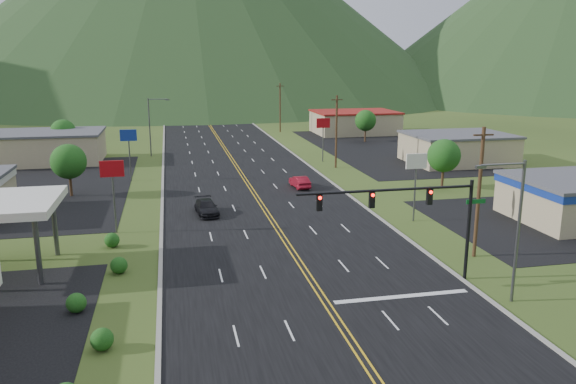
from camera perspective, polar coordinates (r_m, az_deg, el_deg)
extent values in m
cylinder|color=black|center=(40.06, 17.84, -3.72)|extent=(0.24, 0.24, 7.00)
cylinder|color=black|center=(36.68, 10.01, 0.20)|extent=(12.00, 0.18, 0.18)
cube|color=#0C591E|center=(39.74, 18.55, -0.92)|extent=(1.40, 0.06, 0.30)
cube|color=black|center=(38.03, 14.18, -0.47)|extent=(0.35, 0.28, 1.05)
sphere|color=#FF0C05|center=(37.79, 14.32, -0.02)|extent=(0.22, 0.22, 0.22)
cube|color=black|center=(36.47, 8.52, -0.80)|extent=(0.35, 0.28, 1.05)
sphere|color=#FF0C05|center=(36.22, 8.63, -0.33)|extent=(0.22, 0.22, 0.22)
cube|color=black|center=(35.42, 3.20, -1.09)|extent=(0.35, 0.28, 1.05)
sphere|color=#FF0C05|center=(35.16, 3.28, -0.61)|extent=(0.22, 0.22, 0.22)
cylinder|color=#59595E|center=(37.07, 22.33, -3.85)|extent=(0.20, 0.20, 9.00)
cylinder|color=#59595E|center=(35.31, 21.01, 2.64)|extent=(2.88, 0.12, 0.12)
cube|color=#59595E|center=(34.57, 18.99, 2.42)|extent=(0.60, 0.25, 0.18)
cylinder|color=#59595E|center=(89.73, -13.88, 6.38)|extent=(0.20, 0.20, 9.00)
cylinder|color=#59595E|center=(89.30, -13.10, 9.17)|extent=(2.88, 0.12, 0.12)
cube|color=#59595E|center=(89.29, -12.16, 9.15)|extent=(0.60, 0.25, 0.18)
cylinder|color=#59595E|center=(41.02, -24.09, -5.33)|extent=(0.36, 0.36, 5.00)
cylinder|color=#59595E|center=(46.65, -22.62, -3.01)|extent=(0.36, 0.36, 5.00)
cube|color=tan|center=(90.03, -24.07, 4.09)|extent=(18.00, 11.00, 4.20)
cube|color=#4C4C51|center=(89.74, -24.21, 5.50)|extent=(18.40, 11.40, 0.30)
cube|color=tan|center=(85.66, 16.85, 4.19)|extent=(14.00, 11.00, 4.00)
cube|color=#4C4C51|center=(85.36, 16.95, 5.62)|extent=(14.40, 11.40, 0.30)
cube|color=tan|center=(115.90, 6.78, 6.99)|extent=(16.00, 12.00, 4.20)
cube|color=maroon|center=(115.67, 6.82, 8.09)|extent=(16.40, 12.40, 0.30)
cylinder|color=#59595E|center=(50.85, -17.21, -1.27)|extent=(0.16, 0.16, 5.00)
cube|color=#A90912|center=(50.17, -17.46, 2.27)|extent=(2.00, 0.18, 1.40)
cylinder|color=#59595E|center=(72.31, -15.76, 3.06)|extent=(0.16, 0.16, 5.00)
cube|color=navy|center=(71.84, -15.92, 5.57)|extent=(2.00, 0.18, 1.40)
cylinder|color=#59595E|center=(53.43, 12.74, -0.30)|extent=(0.16, 0.16, 5.00)
cube|color=white|center=(52.78, 12.92, 3.07)|extent=(2.00, 0.18, 1.40)
cylinder|color=#59595E|center=(83.02, 3.57, 4.81)|extent=(0.16, 0.16, 5.00)
cube|color=#A90912|center=(82.60, 3.60, 7.01)|extent=(2.00, 0.18, 1.40)
cylinder|color=#382314|center=(66.37, -21.22, 0.87)|extent=(0.30, 0.30, 3.00)
sphere|color=#174A15|center=(65.93, -21.40, 2.91)|extent=(3.84, 3.84, 3.84)
cylinder|color=#382314|center=(93.43, -21.75, 4.23)|extent=(0.30, 0.30, 3.00)
sphere|color=#174A15|center=(93.11, -21.87, 5.68)|extent=(3.84, 3.84, 3.84)
cylinder|color=#382314|center=(68.06, 15.43, 1.60)|extent=(0.30, 0.30, 3.00)
sphere|color=#174A15|center=(67.63, 15.55, 3.59)|extent=(3.84, 3.84, 3.84)
cylinder|color=#382314|center=(104.07, 7.84, 5.90)|extent=(0.30, 0.30, 3.00)
sphere|color=#174A15|center=(103.79, 7.88, 7.21)|extent=(3.84, 3.84, 3.84)
cylinder|color=#382314|center=(44.50, 18.82, -0.12)|extent=(0.28, 0.28, 10.00)
cube|color=#382314|center=(43.73, 19.25, 5.50)|extent=(1.60, 0.12, 0.12)
cylinder|color=#382314|center=(78.06, 4.93, 6.10)|extent=(0.28, 0.28, 10.00)
cube|color=#382314|center=(77.62, 5.00, 9.32)|extent=(1.60, 0.12, 0.12)
cylinder|color=#382314|center=(116.70, -0.81, 8.55)|extent=(0.28, 0.28, 10.00)
cube|color=#382314|center=(116.41, -0.82, 10.71)|extent=(1.60, 0.12, 0.12)
cylinder|color=#382314|center=(156.03, -3.70, 9.75)|extent=(0.28, 0.28, 10.00)
cube|color=#382314|center=(155.82, -3.73, 11.36)|extent=(1.60, 0.12, 0.12)
imported|color=black|center=(55.24, -8.27, -1.60)|extent=(2.36, 4.89, 1.37)
imported|color=maroon|center=(66.06, 1.20, 1.02)|extent=(1.82, 4.31, 1.38)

